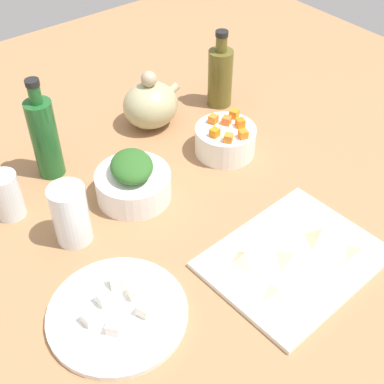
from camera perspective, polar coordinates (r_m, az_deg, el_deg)
tabletop at (r=105.59cm, az=-0.00°, el=-2.62°), size 190.00×190.00×3.00cm
cutting_board at (r=96.88cm, az=11.05°, el=-7.23°), size 31.79×25.40×1.00cm
plate_tofu at (r=88.67cm, az=-8.14°, el=-13.02°), size 23.23×23.23×1.20cm
bowl_greens at (r=106.36cm, az=-6.40°, el=0.74°), size 15.26×15.26×5.94cm
bowl_carrots at (r=117.57cm, az=3.64°, el=5.66°), size 13.55×13.55×6.32cm
teapot at (r=125.36cm, az=-4.54°, el=9.54°), size 15.00×12.38×14.22cm
bottle_0 at (r=132.03cm, az=3.10°, el=12.57°), size 6.13×6.13×19.51cm
bottle_1 at (r=111.90cm, az=-15.79°, el=5.84°), size 5.65×5.65×22.63cm
drinking_glass_0 at (r=97.56cm, az=-13.12°, el=-2.40°), size 6.79×6.79×12.23cm
drinking_glass_1 at (r=106.67cm, az=-19.58°, el=-0.37°), size 5.69×5.69×9.83cm
carrot_cube_0 at (r=116.24cm, az=5.30°, el=7.53°), size 2.29×2.29×1.80cm
carrot_cube_1 at (r=112.81cm, az=5.61°, el=6.31°), size 2.25×2.25×1.80cm
carrot_cube_2 at (r=112.86cm, az=2.50°, el=6.51°), size 2.09×2.09×1.80cm
carrot_cube_3 at (r=119.09cm, az=4.64°, el=8.51°), size 2.35×2.35×1.80cm
carrot_cube_4 at (r=116.76cm, az=3.80°, el=7.80°), size 2.42×2.42×1.80cm
carrot_cube_5 at (r=117.06cm, az=2.33°, el=7.96°), size 2.25×2.25×1.80cm
carrot_cube_6 at (r=111.41cm, az=4.00°, el=5.91°), size 2.51×2.51×1.80cm
chopped_greens_mound at (r=103.12cm, az=-6.61°, el=2.84°), size 12.06×13.01×4.14cm
tofu_cube_0 at (r=88.73cm, az=-9.58°, el=-11.34°), size 2.34×2.34×2.20cm
tofu_cube_1 at (r=86.59cm, az=-5.18°, el=-12.62°), size 2.86×2.86×2.20cm
tofu_cube_2 at (r=85.24cm, az=-8.51°, el=-14.38°), size 3.10×3.10×2.20cm
tofu_cube_3 at (r=88.88cm, az=-6.29°, el=-10.73°), size 2.58×2.58×2.20cm
tofu_cube_4 at (r=86.91cm, az=-11.12°, el=-13.28°), size 2.49×2.49×2.20cm
tofu_cube_5 at (r=90.37cm, az=-8.25°, el=-9.77°), size 2.80×2.80×2.20cm
dumpling_0 at (r=98.43cm, az=17.96°, el=-6.32°), size 5.49×6.06×2.68cm
dumpling_1 at (r=93.54cm, az=5.78°, el=-7.09°), size 5.24×5.17×2.59cm
dumpling_2 at (r=94.78cm, az=10.94°, el=-7.08°), size 5.49×6.01×2.40cm
dumpling_3 at (r=99.27cm, az=13.86°, el=-4.54°), size 5.79×5.88×3.08cm
dumpling_4 at (r=89.58cm, az=9.46°, el=-10.84°), size 5.66×5.57×2.16cm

